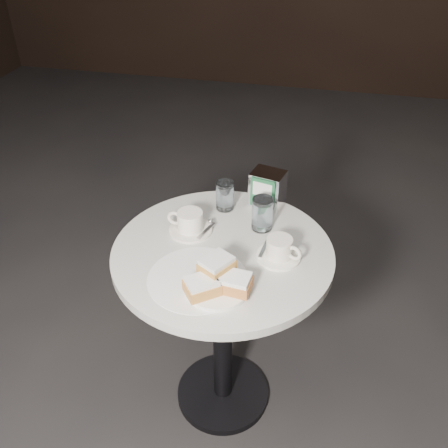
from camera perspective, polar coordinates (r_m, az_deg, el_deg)
ground at (r=2.12m, az=-0.13°, el=-18.91°), size 7.00×7.00×0.00m
cafe_table at (r=1.70m, az=-0.15°, el=-8.16°), size 0.70×0.70×0.74m
sugar_spill at (r=1.47m, az=-3.04°, el=-6.22°), size 0.36×0.36×0.00m
beignet_plate at (r=1.41m, az=-0.74°, el=-6.57°), size 0.23×0.23×0.09m
coffee_cup_left at (r=1.63m, az=-3.93°, el=0.11°), size 0.15×0.15×0.07m
coffee_cup_right at (r=1.53m, az=6.36°, el=-2.94°), size 0.18×0.18×0.07m
water_glass_left at (r=1.73m, az=0.11°, el=3.22°), size 0.07×0.07×0.10m
water_glass_right at (r=1.64m, az=4.40°, el=1.13°), size 0.09×0.09×0.11m
napkin_dispenser at (r=1.75m, az=4.98°, el=4.03°), size 0.13×0.11×0.13m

